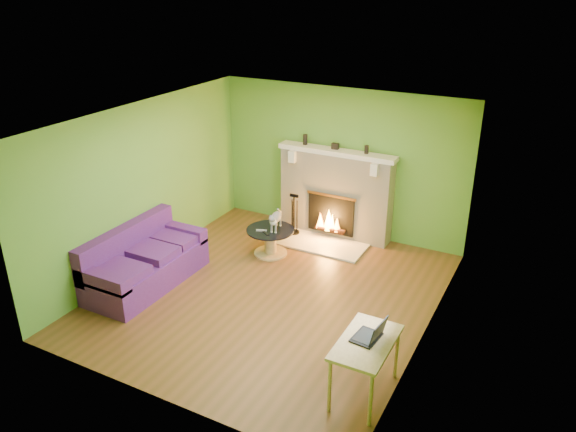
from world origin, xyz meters
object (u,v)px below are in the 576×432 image
at_px(sofa, 144,262).
at_px(coffee_table, 270,240).
at_px(cat, 276,220).
at_px(desk, 366,348).

distance_m(sofa, coffee_table, 2.10).
distance_m(sofa, cat, 2.21).
bearing_deg(sofa, desk, -11.36).
bearing_deg(coffee_table, desk, -43.74).
bearing_deg(desk, coffee_table, 136.26).
height_order(coffee_table, desk, desk).
distance_m(desk, cat, 3.55).
distance_m(coffee_table, cat, 0.38).
bearing_deg(sofa, cat, 53.42).
relative_size(desk, cat, 1.72).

